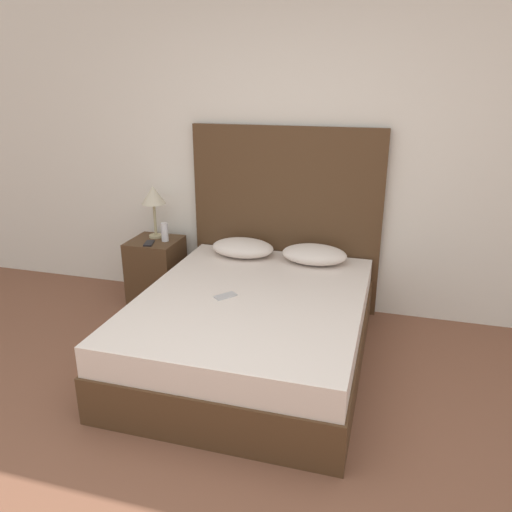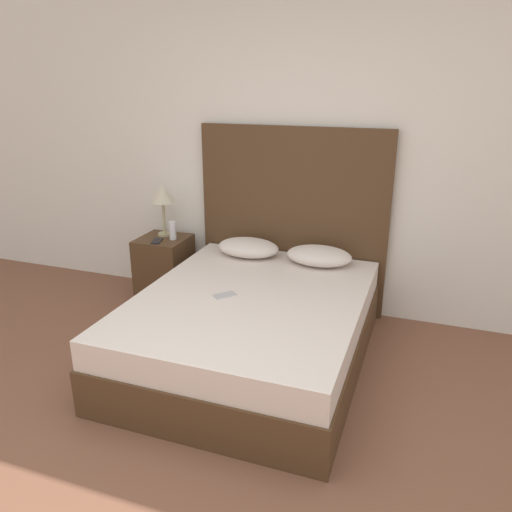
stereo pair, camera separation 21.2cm
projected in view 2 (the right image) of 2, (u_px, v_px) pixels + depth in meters
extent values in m
plane|color=brown|center=(179.00, 499.00, 2.38)|extent=(16.00, 16.00, 0.00)
cube|color=white|center=(309.00, 150.00, 4.01)|extent=(10.00, 0.06, 2.70)
cube|color=#4C331E|center=(251.00, 340.00, 3.51)|extent=(1.52, 1.92, 0.31)
cube|color=silver|center=(251.00, 308.00, 3.43)|extent=(1.48, 1.88, 0.19)
cube|color=#4C331E|center=(292.00, 220.00, 4.17)|extent=(1.59, 0.05, 1.54)
ellipsoid|color=silver|center=(248.00, 247.00, 4.12)|extent=(0.52, 0.34, 0.15)
ellipsoid|color=silver|center=(319.00, 256.00, 3.93)|extent=(0.52, 0.34, 0.15)
cube|color=#B7B7BC|center=(225.00, 295.00, 3.38)|extent=(0.15, 0.16, 0.01)
cube|color=#4C331E|center=(165.00, 268.00, 4.46)|extent=(0.42, 0.42, 0.57)
cylinder|color=tan|center=(165.00, 234.00, 4.44)|extent=(0.12, 0.12, 0.02)
cylinder|color=tan|center=(164.00, 218.00, 4.39)|extent=(0.02, 0.02, 0.28)
cone|color=beige|center=(162.00, 193.00, 4.32)|extent=(0.21, 0.21, 0.16)
cube|color=black|center=(157.00, 241.00, 4.27)|extent=(0.11, 0.16, 0.01)
cylinder|color=silver|center=(173.00, 230.00, 4.30)|extent=(0.06, 0.06, 0.16)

